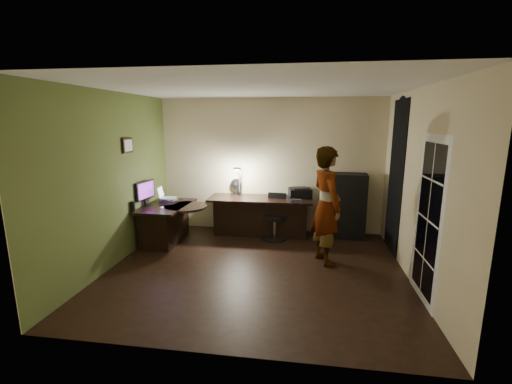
# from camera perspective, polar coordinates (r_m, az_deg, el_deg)

# --- Properties ---
(floor) EXTENTS (4.50, 4.00, 0.01)m
(floor) POSITION_cam_1_polar(r_m,az_deg,el_deg) (5.42, -0.06, -12.80)
(floor) COLOR black
(floor) RESTS_ON ground
(ceiling) EXTENTS (4.50, 4.00, 0.01)m
(ceiling) POSITION_cam_1_polar(r_m,az_deg,el_deg) (4.95, -0.06, 17.06)
(ceiling) COLOR silver
(ceiling) RESTS_ON floor
(wall_back) EXTENTS (4.50, 0.01, 2.70)m
(wall_back) POSITION_cam_1_polar(r_m,az_deg,el_deg) (6.97, 2.37, 4.37)
(wall_back) COLOR beige
(wall_back) RESTS_ON floor
(wall_front) EXTENTS (4.50, 0.01, 2.70)m
(wall_front) POSITION_cam_1_polar(r_m,az_deg,el_deg) (3.09, -5.56, -5.22)
(wall_front) COLOR beige
(wall_front) RESTS_ON floor
(wall_left) EXTENTS (0.01, 4.00, 2.70)m
(wall_left) POSITION_cam_1_polar(r_m,az_deg,el_deg) (5.78, -22.76, 1.91)
(wall_left) COLOR beige
(wall_left) RESTS_ON floor
(wall_right) EXTENTS (0.01, 4.00, 2.70)m
(wall_right) POSITION_cam_1_polar(r_m,az_deg,el_deg) (5.19, 25.41, 0.64)
(wall_right) COLOR beige
(wall_right) RESTS_ON floor
(green_wall_overlay) EXTENTS (0.00, 4.00, 2.70)m
(green_wall_overlay) POSITION_cam_1_polar(r_m,az_deg,el_deg) (5.78, -22.63, 1.91)
(green_wall_overlay) COLOR #4F6029
(green_wall_overlay) RESTS_ON floor
(arched_doorway) EXTENTS (0.01, 0.90, 2.60)m
(arched_doorway) POSITION_cam_1_polar(r_m,az_deg,el_deg) (6.28, 22.27, 2.21)
(arched_doorway) COLOR black
(arched_doorway) RESTS_ON floor
(french_door) EXTENTS (0.02, 0.92, 2.10)m
(french_door) POSITION_cam_1_polar(r_m,az_deg,el_deg) (4.73, 26.76, -4.20)
(french_door) COLOR white
(french_door) RESTS_ON floor
(framed_picture) EXTENTS (0.04, 0.30, 0.25)m
(framed_picture) POSITION_cam_1_polar(r_m,az_deg,el_deg) (6.10, -20.68, 7.28)
(framed_picture) COLOR black
(framed_picture) RESTS_ON wall_left
(desk_left) EXTENTS (0.80, 1.27, 0.72)m
(desk_left) POSITION_cam_1_polar(r_m,az_deg,el_deg) (6.65, -14.64, -5.12)
(desk_left) COLOR black
(desk_left) RESTS_ON floor
(desk_right) EXTENTS (2.03, 0.72, 0.76)m
(desk_right) POSITION_cam_1_polar(r_m,az_deg,el_deg) (6.82, 0.74, -4.11)
(desk_right) COLOR black
(desk_right) RESTS_ON floor
(cabinet) EXTENTS (0.87, 0.47, 1.26)m
(cabinet) POSITION_cam_1_polar(r_m,az_deg,el_deg) (6.89, 14.35, -2.19)
(cabinet) COLOR black
(cabinet) RESTS_ON floor
(laptop_stand) EXTENTS (0.33, 0.30, 0.11)m
(laptop_stand) POSITION_cam_1_polar(r_m,az_deg,el_deg) (6.68, -14.41, -1.49)
(laptop_stand) COLOR silver
(laptop_stand) RESTS_ON desk_left
(laptop) EXTENTS (0.34, 0.33, 0.21)m
(laptop) POSITION_cam_1_polar(r_m,az_deg,el_deg) (6.64, -14.48, -0.12)
(laptop) COLOR silver
(laptop) RESTS_ON laptop_stand
(monitor) EXTENTS (0.18, 0.53, 0.35)m
(monitor) POSITION_cam_1_polar(r_m,az_deg,el_deg) (6.57, -18.07, -0.86)
(monitor) COLOR black
(monitor) RESTS_ON desk_left
(mouse) EXTENTS (0.08, 0.11, 0.04)m
(mouse) POSITION_cam_1_polar(r_m,az_deg,el_deg) (6.36, -15.42, -2.53)
(mouse) COLOR silver
(mouse) RESTS_ON desk_left
(phone) EXTENTS (0.07, 0.13, 0.01)m
(phone) POSITION_cam_1_polar(r_m,az_deg,el_deg) (6.25, -15.45, -2.91)
(phone) COLOR black
(phone) RESTS_ON desk_left
(pen) EXTENTS (0.02, 0.15, 0.01)m
(pen) POSITION_cam_1_polar(r_m,az_deg,el_deg) (6.22, -11.72, -2.80)
(pen) COLOR black
(pen) RESTS_ON desk_left
(speaker) EXTENTS (0.10, 0.10, 0.20)m
(speaker) POSITION_cam_1_polar(r_m,az_deg,el_deg) (6.23, -19.85, -2.37)
(speaker) COLOR black
(speaker) RESTS_ON desk_left
(notepad) EXTENTS (0.20, 0.25, 0.01)m
(notepad) POSITION_cam_1_polar(r_m,az_deg,el_deg) (6.36, -13.69, -2.56)
(notepad) COLOR silver
(notepad) RESTS_ON desk_left
(desk_fan) EXTENTS (0.21, 0.13, 0.32)m
(desk_fan) POSITION_cam_1_polar(r_m,az_deg,el_deg) (7.06, -3.32, 0.98)
(desk_fan) COLOR black
(desk_fan) RESTS_ON desk_right
(headphones) EXTENTS (0.23, 0.13, 0.10)m
(headphones) POSITION_cam_1_polar(r_m,az_deg,el_deg) (6.25, 6.77, -1.54)
(headphones) COLOR #273196
(headphones) RESTS_ON desk_right
(printer) EXTENTS (0.48, 0.41, 0.19)m
(printer) POSITION_cam_1_polar(r_m,az_deg,el_deg) (6.82, 7.34, -0.04)
(printer) COLOR black
(printer) RESTS_ON desk_right
(desk_lamp) EXTENTS (0.21, 0.31, 0.62)m
(desk_lamp) POSITION_cam_1_polar(r_m,az_deg,el_deg) (6.93, -2.78, 2.05)
(desk_lamp) COLOR black
(desk_lamp) RESTS_ON desk_right
(office_chair) EXTENTS (0.55, 0.55, 0.87)m
(office_chair) POSITION_cam_1_polar(r_m,az_deg,el_deg) (6.59, 3.14, -4.20)
(office_chair) COLOR black
(office_chair) RESTS_ON floor
(person) EXTENTS (0.68, 0.79, 1.87)m
(person) POSITION_cam_1_polar(r_m,az_deg,el_deg) (5.50, 11.66, -2.27)
(person) COLOR #D8A88C
(person) RESTS_ON floor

